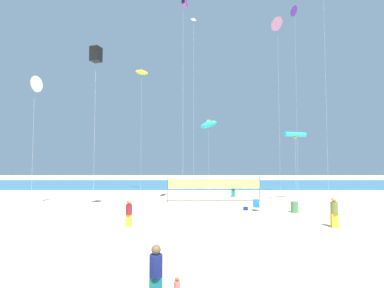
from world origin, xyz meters
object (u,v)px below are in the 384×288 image
beachgoer_maroon_shirt (130,212)px  volleyball_net (215,185)px  mother_figure (157,272)px  kite_cyan_tube (296,134)px  kite_violet_delta (296,12)px  kite_pink_delta (279,24)px  beach_handbag (247,209)px  beachgoer_charcoal_shirt (234,189)px  kite_black_box (97,55)px  kite_white_delta (36,84)px  kite_yellow_inflatable (143,73)px  folding_beach_chair (257,205)px  trash_barrel (296,207)px  beachgoer_olive_shirt (335,211)px  kite_white_diamond (195,27)px  kite_cyan_inflatable (209,125)px

beachgoer_maroon_shirt → volleyball_net: (5.96, 10.60, 0.78)m
mother_figure → kite_cyan_tube: (11.29, 20.58, 5.70)m
kite_violet_delta → kite_pink_delta: (-2.95, -2.85, -2.91)m
beach_handbag → kite_cyan_tube: kite_cyan_tube is taller
beachgoer_charcoal_shirt → beachgoer_maroon_shirt: beachgoer_charcoal_shirt is taller
kite_black_box → kite_white_delta: bearing=161.2°
beach_handbag → kite_yellow_inflatable: 22.54m
beachgoer_charcoal_shirt → folding_beach_chair: size_ratio=1.93×
trash_barrel → kite_white_delta: size_ratio=0.07×
beachgoer_olive_shirt → folding_beach_chair: size_ratio=2.06×
mother_figure → beachgoer_charcoal_shirt: 24.49m
volleyball_net → kite_black_box: bearing=-148.7°
folding_beach_chair → trash_barrel: (2.75, -0.83, -0.05)m
beach_handbag → kite_white_diamond: kite_white_diamond is taller
trash_barrel → beach_handbag: (-3.59, 1.02, -0.27)m
beachgoer_charcoal_shirt → kite_yellow_inflatable: kite_yellow_inflatable is taller
mother_figure → beachgoer_olive_shirt: size_ratio=0.89×
trash_barrel → kite_yellow_inflatable: kite_yellow_inflatable is taller
volleyball_net → kite_violet_delta: bearing=29.7°
kite_white_diamond → kite_white_delta: 15.42m
beach_handbag → kite_cyan_inflatable: bearing=99.3°
kite_violet_delta → kite_cyan_tube: bearing=-111.7°
beachgoer_olive_shirt → kite_violet_delta: size_ratio=0.08×
kite_violet_delta → kite_black_box: 25.09m
beachgoer_charcoal_shirt → volleyball_net: bearing=167.1°
beachgoer_olive_shirt → kite_white_diamond: bearing=-157.1°
beachgoer_maroon_shirt → kite_violet_delta: (16.23, 16.46, 21.04)m
beachgoer_olive_shirt → beach_handbag: (-4.22, 6.03, -0.83)m
kite_yellow_inflatable → beachgoer_charcoal_shirt: bearing=-21.9°
trash_barrel → volleyball_net: (-5.76, 5.80, 1.23)m
folding_beach_chair → beach_handbag: size_ratio=2.48×
mother_figure → kite_black_box: size_ratio=0.13×
kite_white_delta → kite_black_box: 6.45m
mother_figure → kite_black_box: kite_black_box is taller
beachgoer_charcoal_shirt → kite_violet_delta: 22.53m
mother_figure → folding_beach_chair: (6.16, 15.11, -0.40)m
kite_cyan_inflatable → beach_handbag: bearing=-80.7°
kite_cyan_tube → kite_cyan_inflatable: bearing=135.2°
volleyball_net → kite_black_box: size_ratio=0.70×
volleyball_net → kite_yellow_inflatable: bearing=136.3°
kite_cyan_inflatable → kite_white_delta: bearing=-141.2°
beachgoer_maroon_shirt → folding_beach_chair: beachgoer_maroon_shirt is taller
kite_pink_delta → kite_cyan_tube: 12.71m
volleyball_net → kite_cyan_inflatable: 11.03m
folding_beach_chair → kite_cyan_tube: kite_cyan_tube is taller
kite_cyan_inflatable → trash_barrel: bearing=-68.1°
kite_white_diamond → kite_yellow_inflatable: size_ratio=1.15×
beachgoer_maroon_shirt → beachgoer_olive_shirt: (12.35, -0.21, 0.11)m
volleyball_net → beachgoer_maroon_shirt: bearing=-119.4°
trash_barrel → kite_white_delta: kite_white_delta is taller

